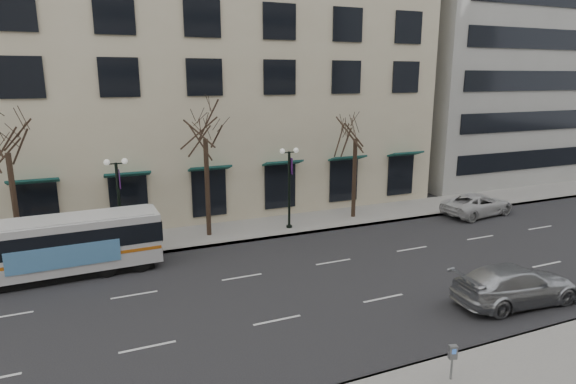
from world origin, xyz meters
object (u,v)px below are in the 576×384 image
white_pickup (478,204)px  tree_far_mid (205,122)px  tree_far_right (356,124)px  pay_station (453,355)px  lamp_post_left (119,200)px  lamp_post_right (289,184)px  silver_car (516,284)px  tree_far_left (5,134)px  city_bus (45,247)px

white_pickup → tree_far_mid: bearing=74.6°
tree_far_mid → tree_far_right: size_ratio=1.06×
pay_station → tree_far_right: bearing=85.7°
lamp_post_left → pay_station: lamp_post_left is taller
lamp_post_left → lamp_post_right: same height
silver_car → lamp_post_left: bearing=52.9°
tree_far_left → silver_car: 24.85m
pay_station → white_pickup: bearing=60.4°
city_bus → silver_car: bearing=-31.6°
city_bus → silver_car: 21.38m
lamp_post_left → lamp_post_right: (10.00, 0.00, 0.00)m
lamp_post_right → city_bus: 13.89m
white_pickup → pay_station: bearing=126.6°
tree_far_mid → white_pickup: (18.47, -2.60, -6.15)m
lamp_post_right → pay_station: (-1.45, -16.38, -1.95)m
tree_far_mid → white_pickup: bearing=-8.0°
lamp_post_right → pay_station: bearing=-95.0°
white_pickup → tree_far_right: bearing=65.6°
lamp_post_right → white_pickup: 13.78m
lamp_post_right → tree_far_left: bearing=177.7°
tree_far_right → lamp_post_right: 6.11m
tree_far_mid → tree_far_right: tree_far_mid is taller
lamp_post_right → silver_car: lamp_post_right is taller
city_bus → pay_station: bearing=-50.8°
tree_far_left → pay_station: (13.56, -16.98, -5.70)m
tree_far_mid → lamp_post_right: bearing=-6.8°
tree_far_left → white_pickup: tree_far_left is taller
white_pickup → tree_far_left: bearing=77.4°
lamp_post_right → white_pickup: bearing=-8.5°
tree_far_mid → lamp_post_right: (5.01, -0.60, -3.96)m
tree_far_right → city_bus: size_ratio=0.75×
tree_far_left → lamp_post_right: 15.48m
city_bus → white_pickup: city_bus is taller
city_bus → pay_station: city_bus is taller
tree_far_right → lamp_post_left: bearing=-177.7°
tree_far_left → tree_far_mid: size_ratio=0.98×
tree_far_left → white_pickup: size_ratio=1.54×
tree_far_right → lamp_post_left: (-14.99, -0.60, -3.48)m
tree_far_left → lamp_post_right: (15.01, -0.60, -3.75)m
tree_far_right → pay_station: bearing=-110.8°
tree_far_mid → pay_station: bearing=-78.1°
lamp_post_left → silver_car: 19.92m
tree_far_right → lamp_post_left: 15.40m
tree_far_right → lamp_post_right: size_ratio=1.55×
tree_far_right → pay_station: (-6.44, -16.98, -5.42)m
tree_far_left → lamp_post_left: 6.29m
lamp_post_right → city_bus: (-13.61, -2.40, -1.36)m
tree_far_left → lamp_post_right: size_ratio=1.60×
tree_far_left → pay_station: bearing=-51.4°
tree_far_mid → white_pickup: tree_far_mid is taller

